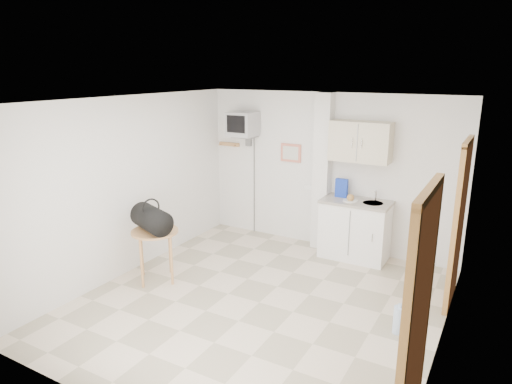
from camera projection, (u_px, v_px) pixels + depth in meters
The scene contains 7 objects.
ground at pixel (259, 303), 5.74m from camera, with size 4.50×4.50×0.00m, color beige.
room_envelope at pixel (281, 185), 5.30m from camera, with size 4.24×4.54×2.55m.
kitchenette at pixel (356, 207), 6.94m from camera, with size 1.03×0.58×2.10m.
crt_television at pixel (243, 125), 7.62m from camera, with size 0.44×0.45×2.15m.
round_table at pixel (155, 237), 6.20m from camera, with size 0.63×0.63×0.73m.
duffel_bag at pixel (152, 219), 6.11m from camera, with size 0.70×0.54×0.46m.
water_bottle at pixel (399, 320), 5.04m from camera, with size 0.12×0.12×0.36m.
Camera 1 is at (2.51, -4.52, 2.85)m, focal length 32.00 mm.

